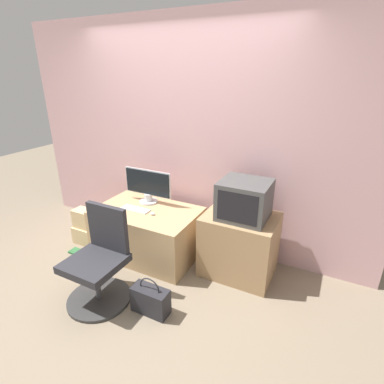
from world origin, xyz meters
TOP-DOWN VIEW (x-y plane):
  - ground_plane at (0.00, 0.00)m, footprint 12.00×12.00m
  - wall_back at (0.00, 1.32)m, footprint 4.40×0.05m
  - desk at (-0.20, 0.81)m, footprint 1.16×0.74m
  - side_stand at (0.86, 0.95)m, footprint 0.73×0.57m
  - main_monitor at (-0.30, 1.00)m, footprint 0.62×0.21m
  - keyboard at (-0.32, 0.76)m, footprint 0.34×0.11m
  - mouse at (-0.07, 0.74)m, footprint 0.06×0.04m
  - crt_tv at (0.88, 0.93)m, footprint 0.47×0.43m
  - office_chair at (-0.17, -0.01)m, footprint 0.59×0.59m
  - cardboard_box_lower at (-1.05, 0.66)m, footprint 0.28×0.22m
  - cardboard_box_upper at (-1.05, 0.66)m, footprint 0.25×0.17m
  - handbag at (0.35, 0.04)m, footprint 0.34×0.15m
  - book at (-0.95, 0.41)m, footprint 0.23×0.11m

SIDE VIEW (x-z plane):
  - ground_plane at x=0.00m, z-range 0.00..0.00m
  - book at x=-0.95m, z-range 0.00..0.02m
  - cardboard_box_lower at x=-1.05m, z-range 0.00..0.22m
  - handbag at x=0.35m, z-range -0.05..0.31m
  - desk at x=-0.20m, z-range 0.00..0.57m
  - cardboard_box_upper at x=-1.05m, z-range 0.22..0.44m
  - side_stand at x=0.86m, z-range 0.00..0.67m
  - office_chair at x=-0.17m, z-range -0.08..0.82m
  - keyboard at x=-0.32m, z-range 0.57..0.58m
  - mouse at x=-0.07m, z-range 0.57..0.59m
  - main_monitor at x=-0.30m, z-range 0.57..0.97m
  - crt_tv at x=0.88m, z-range 0.67..1.05m
  - wall_back at x=0.00m, z-range 0.00..2.60m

